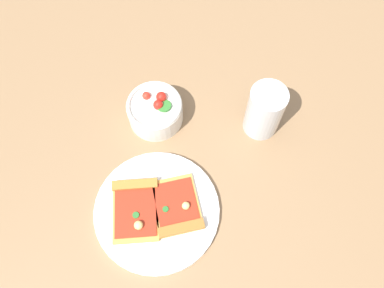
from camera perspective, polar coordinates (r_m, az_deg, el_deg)
The scene contains 6 objects.
ground_plane at distance 0.85m, azimuth -4.78°, elevation -6.13°, with size 2.40×2.40×0.00m, color #93704C.
plate at distance 0.83m, azimuth -5.10°, elevation -9.62°, with size 0.26×0.26×0.01m, color white.
pizza_slice_near at distance 0.82m, azimuth -2.11°, elevation -9.44°, with size 0.11×0.14×0.02m.
pizza_slice_far at distance 0.83m, azimuth -8.16°, elevation -8.89°, with size 0.13×0.15×0.02m.
salad_bowl at distance 0.89m, azimuth -5.34°, elevation 4.83°, with size 0.12×0.12×0.08m.
soda_glass at distance 0.87m, azimuth 10.36°, elevation 4.52°, with size 0.08×0.08×0.13m.
Camera 1 is at (-0.04, -0.27, 0.81)m, focal length 36.90 mm.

